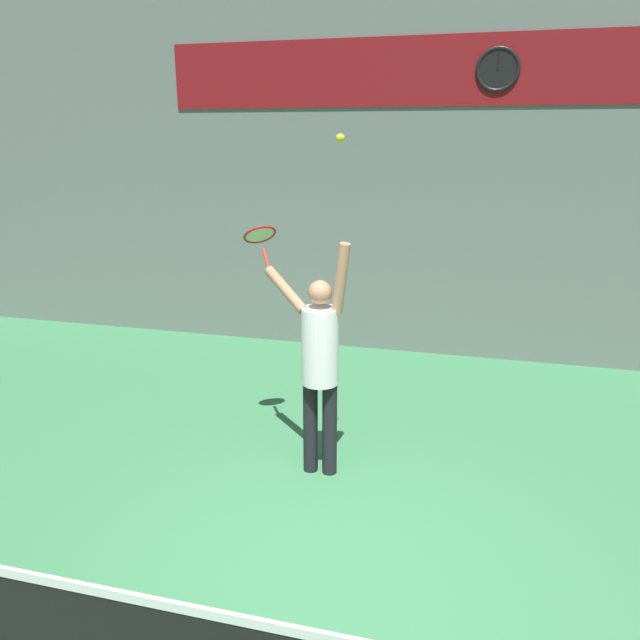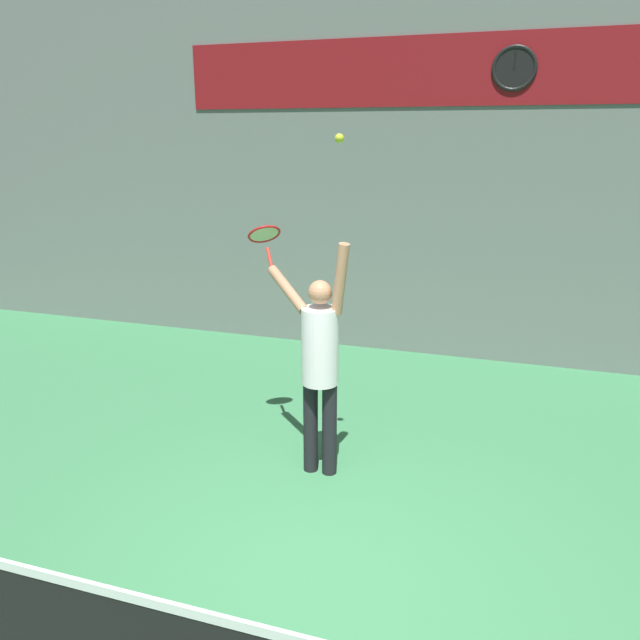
% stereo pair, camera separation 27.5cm
% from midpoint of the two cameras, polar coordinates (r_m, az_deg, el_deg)
% --- Properties ---
extents(ground_plane, '(18.00, 18.00, 0.00)m').
position_cam_midpoint_polar(ground_plane, '(4.39, -1.31, -24.88)').
color(ground_plane, '#387A4C').
extents(back_wall, '(18.00, 0.10, 5.00)m').
position_cam_midpoint_polar(back_wall, '(8.34, 8.67, 13.62)').
color(back_wall, slate).
rests_on(back_wall, ground_plane).
extents(sponsor_banner, '(6.83, 0.02, 0.82)m').
position_cam_midpoint_polar(sponsor_banner, '(8.30, 8.99, 21.57)').
color(sponsor_banner, maroon).
extents(scoreboard_clock, '(0.52, 0.05, 0.52)m').
position_cam_midpoint_polar(scoreboard_clock, '(8.23, 14.97, 21.28)').
color(scoreboard_clock, black).
extents(tennis_player, '(0.89, 0.55, 2.09)m').
position_cam_midpoint_polar(tennis_player, '(5.32, -1.54, -3.57)').
color(tennis_player, black).
rests_on(tennis_player, ground_plane).
extents(tennis_racket, '(0.40, 0.40, 0.40)m').
position_cam_midpoint_polar(tennis_racket, '(5.76, -6.86, 7.56)').
color(tennis_racket, red).
extents(tennis_ball, '(0.07, 0.07, 0.07)m').
position_cam_midpoint_polar(tennis_ball, '(4.86, 0.18, 16.28)').
color(tennis_ball, '#CCDB2D').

